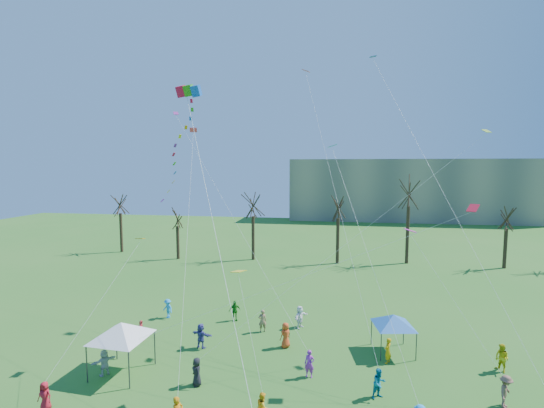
% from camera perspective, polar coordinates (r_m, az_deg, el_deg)
% --- Properties ---
extents(distant_building, '(60.00, 14.00, 15.00)m').
position_cam_1_polar(distant_building, '(100.61, 20.36, 2.04)').
color(distant_building, gray).
rests_on(distant_building, ground).
extents(bare_tree_row, '(69.03, 8.08, 12.27)m').
position_cam_1_polar(bare_tree_row, '(52.91, 12.04, -0.84)').
color(bare_tree_row, black).
rests_on(bare_tree_row, ground).
extents(big_box_kite, '(4.26, 5.96, 19.58)m').
position_cam_1_polar(big_box_kite, '(24.43, -13.42, 7.54)').
color(big_box_kite, red).
rests_on(big_box_kite, ground).
extents(canopy_tent_white, '(4.45, 4.45, 3.34)m').
position_cam_1_polar(canopy_tent_white, '(27.00, -21.75, -17.24)').
color(canopy_tent_white, '#3F3F44').
rests_on(canopy_tent_white, ground).
extents(canopy_tent_blue, '(3.64, 3.64, 2.77)m').
position_cam_1_polar(canopy_tent_blue, '(29.24, 17.82, -16.33)').
color(canopy_tent_blue, '#3F3F44').
rests_on(canopy_tent_blue, ground).
extents(festival_crowd, '(27.05, 14.63, 1.84)m').
position_cam_1_polar(festival_crowd, '(26.72, 2.09, -21.72)').
color(festival_crowd, '#B01625').
rests_on(festival_crowd, ground).
extents(small_kites_aloft, '(27.61, 18.39, 32.66)m').
position_cam_1_polar(small_kites_aloft, '(27.35, 4.50, 4.72)').
color(small_kites_aloft, orange).
rests_on(small_kites_aloft, ground).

